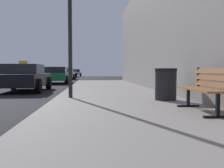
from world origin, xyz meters
name	(u,v)px	position (x,y,z in m)	size (l,w,h in m)	color
sidewalk	(124,104)	(4.00, 0.00, 0.07)	(4.00, 32.00, 0.15)	gray
bench	(206,86)	(5.39, -1.99, 0.66)	(0.52, 1.67, 0.89)	brown
trash_bin	(166,84)	(5.19, 0.11, 0.59)	(0.62, 0.62, 0.88)	black
street_lamp	(70,3)	(2.49, 1.01, 2.99)	(0.36, 0.36, 4.13)	black
car_black	(24,78)	(-0.03, 5.59, 0.65)	(2.02, 4.22, 1.43)	black
car_green	(56,75)	(0.41, 13.48, 0.65)	(2.02, 4.27, 1.27)	#196638
car_white	(66,74)	(0.27, 23.30, 0.65)	(1.93, 4.02, 1.43)	white
car_blue	(70,73)	(-0.08, 33.21, 0.64)	(1.93, 4.15, 1.27)	#233899
car_silver	(76,73)	(0.29, 40.95, 0.65)	(1.94, 4.53, 1.27)	#B7B7BF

